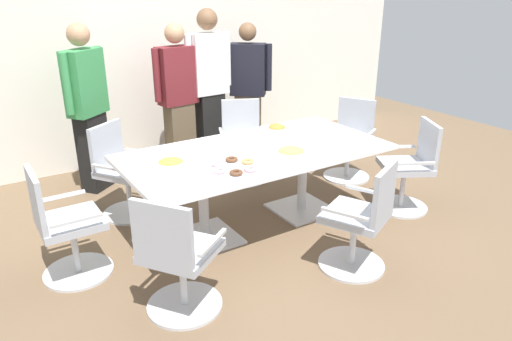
{
  "coord_description": "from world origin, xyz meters",
  "views": [
    {
      "loc": [
        -2.21,
        -3.42,
        2.18
      ],
      "look_at": [
        0.0,
        0.0,
        0.55
      ],
      "focal_mm": 33.39,
      "sensor_mm": 36.0,
      "label": 1
    }
  ],
  "objects_px": {
    "office_chair_0": "(350,144)",
    "snack_bowl_cookies": "(291,153)",
    "office_chair_4": "(178,261)",
    "office_chair_6": "(410,171)",
    "donut_platter": "(234,167)",
    "office_chair_2": "(123,175)",
    "person_standing_1": "(179,97)",
    "person_standing_0": "(88,106)",
    "plate_stack": "(233,145)",
    "snack_bowl_chips_yellow": "(171,164)",
    "snack_bowl_pretzels": "(277,130)",
    "office_chair_5": "(361,223)",
    "conference_table": "(256,163)",
    "person_standing_3": "(248,89)",
    "office_chair_3": "(65,230)",
    "person_standing_2": "(209,86)",
    "office_chair_1": "(242,145)"
  },
  "relations": [
    {
      "from": "office_chair_1",
      "to": "office_chair_3",
      "type": "relative_size",
      "value": 1.0
    },
    {
      "from": "office_chair_2",
      "to": "person_standing_0",
      "type": "relative_size",
      "value": 0.51
    },
    {
      "from": "donut_platter",
      "to": "office_chair_5",
      "type": "bearing_deg",
      "value": -48.84
    },
    {
      "from": "snack_bowl_cookies",
      "to": "donut_platter",
      "type": "distance_m",
      "value": 0.54
    },
    {
      "from": "office_chair_0",
      "to": "office_chair_5",
      "type": "distance_m",
      "value": 1.98
    },
    {
      "from": "office_chair_4",
      "to": "office_chair_6",
      "type": "height_order",
      "value": "same"
    },
    {
      "from": "office_chair_3",
      "to": "person_standing_3",
      "type": "distance_m",
      "value": 3.18
    },
    {
      "from": "office_chair_0",
      "to": "office_chair_2",
      "type": "relative_size",
      "value": 1.0
    },
    {
      "from": "office_chair_4",
      "to": "snack_bowl_chips_yellow",
      "type": "distance_m",
      "value": 0.95
    },
    {
      "from": "conference_table",
      "to": "office_chair_3",
      "type": "distance_m",
      "value": 1.72
    },
    {
      "from": "office_chair_0",
      "to": "plate_stack",
      "type": "height_order",
      "value": "office_chair_0"
    },
    {
      "from": "person_standing_2",
      "to": "snack_bowl_cookies",
      "type": "xyz_separation_m",
      "value": [
        -0.29,
        -2.05,
        -0.2
      ]
    },
    {
      "from": "office_chair_5",
      "to": "person_standing_1",
      "type": "relative_size",
      "value": 0.52
    },
    {
      "from": "conference_table",
      "to": "person_standing_3",
      "type": "height_order",
      "value": "person_standing_3"
    },
    {
      "from": "office_chair_2",
      "to": "person_standing_0",
      "type": "bearing_deg",
      "value": -119.16
    },
    {
      "from": "snack_bowl_pretzels",
      "to": "office_chair_1",
      "type": "bearing_deg",
      "value": 84.14
    },
    {
      "from": "office_chair_2",
      "to": "plate_stack",
      "type": "bearing_deg",
      "value": 105.62
    },
    {
      "from": "office_chair_3",
      "to": "office_chair_5",
      "type": "height_order",
      "value": "same"
    },
    {
      "from": "office_chair_5",
      "to": "office_chair_6",
      "type": "relative_size",
      "value": 1.0
    },
    {
      "from": "office_chair_3",
      "to": "snack_bowl_chips_yellow",
      "type": "height_order",
      "value": "office_chair_3"
    },
    {
      "from": "snack_bowl_pretzels",
      "to": "office_chair_5",
      "type": "bearing_deg",
      "value": -95.37
    },
    {
      "from": "snack_bowl_chips_yellow",
      "to": "donut_platter",
      "type": "relative_size",
      "value": 0.57
    },
    {
      "from": "office_chair_4",
      "to": "person_standing_3",
      "type": "height_order",
      "value": "person_standing_3"
    },
    {
      "from": "office_chair_1",
      "to": "office_chair_3",
      "type": "distance_m",
      "value": 2.41
    },
    {
      "from": "person_standing_3",
      "to": "donut_platter",
      "type": "relative_size",
      "value": 4.21
    },
    {
      "from": "office_chair_4",
      "to": "person_standing_2",
      "type": "height_order",
      "value": "person_standing_2"
    },
    {
      "from": "snack_bowl_pretzels",
      "to": "snack_bowl_chips_yellow",
      "type": "bearing_deg",
      "value": -168.29
    },
    {
      "from": "conference_table",
      "to": "snack_bowl_cookies",
      "type": "bearing_deg",
      "value": -70.67
    },
    {
      "from": "office_chair_0",
      "to": "donut_platter",
      "type": "distance_m",
      "value": 2.14
    },
    {
      "from": "person_standing_0",
      "to": "person_standing_1",
      "type": "height_order",
      "value": "person_standing_0"
    },
    {
      "from": "office_chair_0",
      "to": "snack_bowl_cookies",
      "type": "relative_size",
      "value": 3.58
    },
    {
      "from": "plate_stack",
      "to": "person_standing_2",
      "type": "bearing_deg",
      "value": 69.81
    },
    {
      "from": "person_standing_3",
      "to": "office_chair_6",
      "type": "bearing_deg",
      "value": 143.09
    },
    {
      "from": "office_chair_2",
      "to": "snack_bowl_pretzels",
      "type": "xyz_separation_m",
      "value": [
        1.38,
        -0.65,
        0.4
      ]
    },
    {
      "from": "office_chair_1",
      "to": "snack_bowl_cookies",
      "type": "bearing_deg",
      "value": 99.78
    },
    {
      "from": "office_chair_3",
      "to": "snack_bowl_chips_yellow",
      "type": "relative_size",
      "value": 3.95
    },
    {
      "from": "snack_bowl_pretzels",
      "to": "snack_bowl_chips_yellow",
      "type": "distance_m",
      "value": 1.26
    },
    {
      "from": "person_standing_0",
      "to": "snack_bowl_chips_yellow",
      "type": "distance_m",
      "value": 1.7
    },
    {
      "from": "plate_stack",
      "to": "snack_bowl_chips_yellow",
      "type": "bearing_deg",
      "value": -164.77
    },
    {
      "from": "office_chair_2",
      "to": "snack_bowl_pretzels",
      "type": "bearing_deg",
      "value": 121.0
    },
    {
      "from": "conference_table",
      "to": "office_chair_3",
      "type": "height_order",
      "value": "office_chair_3"
    },
    {
      "from": "person_standing_0",
      "to": "plate_stack",
      "type": "bearing_deg",
      "value": 83.63
    },
    {
      "from": "office_chair_2",
      "to": "person_standing_1",
      "type": "xyz_separation_m",
      "value": [
        0.98,
        0.77,
        0.51
      ]
    },
    {
      "from": "conference_table",
      "to": "office_chair_0",
      "type": "relative_size",
      "value": 2.64
    },
    {
      "from": "person_standing_3",
      "to": "snack_bowl_pretzels",
      "type": "xyz_separation_m",
      "value": [
        -0.57,
        -1.46,
        -0.08
      ]
    },
    {
      "from": "conference_table",
      "to": "snack_bowl_chips_yellow",
      "type": "distance_m",
      "value": 0.84
    },
    {
      "from": "office_chair_4",
      "to": "office_chair_6",
      "type": "xyz_separation_m",
      "value": [
        2.64,
        0.27,
        0.0
      ]
    },
    {
      "from": "snack_bowl_pretzels",
      "to": "donut_platter",
      "type": "bearing_deg",
      "value": -145.98
    },
    {
      "from": "office_chair_6",
      "to": "person_standing_1",
      "type": "bearing_deg",
      "value": 62.63
    },
    {
      "from": "snack_bowl_chips_yellow",
      "to": "person_standing_3",
      "type": "bearing_deg",
      "value": 43.46
    }
  ]
}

